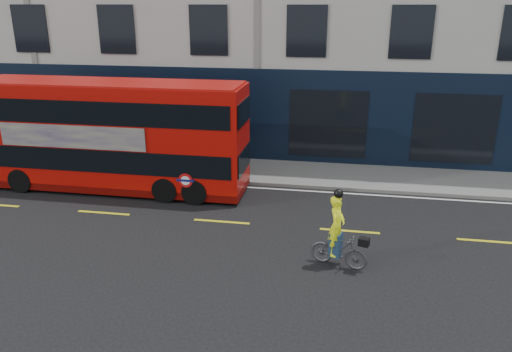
# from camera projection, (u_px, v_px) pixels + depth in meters

# --- Properties ---
(ground) EXTENTS (120.00, 120.00, 0.00)m
(ground) POSITION_uv_depth(u_px,v_px,m) (209.00, 243.00, 14.40)
(ground) COLOR black
(ground) RESTS_ON ground
(pavement) EXTENTS (60.00, 3.00, 0.12)m
(pavement) POSITION_uv_depth(u_px,v_px,m) (251.00, 171.00, 20.43)
(pavement) COLOR slate
(pavement) RESTS_ON ground
(kerb) EXTENTS (60.00, 0.12, 0.13)m
(kerb) POSITION_uv_depth(u_px,v_px,m) (243.00, 183.00, 19.03)
(kerb) COLOR slate
(kerb) RESTS_ON ground
(road_edge_line) EXTENTS (58.00, 0.10, 0.01)m
(road_edge_line) POSITION_uv_depth(u_px,v_px,m) (242.00, 187.00, 18.77)
(road_edge_line) COLOR silver
(road_edge_line) RESTS_ON ground
(lane_dashes) EXTENTS (58.00, 0.12, 0.01)m
(lane_dashes) POSITION_uv_depth(u_px,v_px,m) (222.00, 222.00, 15.79)
(lane_dashes) COLOR gold
(lane_dashes) RESTS_ON ground
(bus) EXTENTS (9.87, 2.33, 3.97)m
(bus) POSITION_uv_depth(u_px,v_px,m) (112.00, 135.00, 18.02)
(bus) COLOR #B60C07
(bus) RESTS_ON ground
(cyclist) EXTENTS (1.58, 0.85, 2.15)m
(cyclist) POSITION_uv_depth(u_px,v_px,m) (338.00, 240.00, 12.92)
(cyclist) COLOR #47494C
(cyclist) RESTS_ON ground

